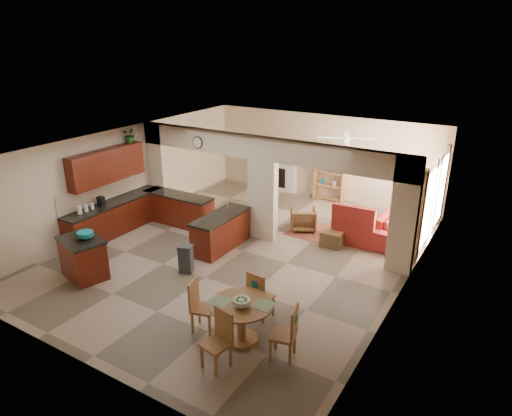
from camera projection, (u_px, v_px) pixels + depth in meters
The scene contains 39 objects.
floor at pixel (243, 251), 11.77m from camera, with size 10.00×10.00×0.00m, color gray.
ceiling at pixel (242, 144), 10.76m from camera, with size 10.00×10.00×0.00m, color white.
wall_back at pixel (323, 157), 15.26m from camera, with size 8.00×8.00×0.00m, color beige.
wall_front at pixel (73, 292), 7.27m from camera, with size 8.00×8.00×0.00m, color beige.
wall_left at pixel (126, 176), 13.20m from camera, with size 10.00×10.00×0.00m, color beige.
wall_right at pixel (406, 235), 9.33m from camera, with size 10.00×10.00×0.00m, color beige.
partition_left_pier at pixel (158, 169), 13.85m from camera, with size 0.60×0.25×2.80m, color beige.
partition_center_pier at pixel (263, 200), 12.17m from camera, with size 0.80×0.25×2.20m, color beige.
partition_right_pier at pixel (404, 216), 10.28m from camera, with size 0.60×0.25×2.80m, color beige.
partition_header at pixel (263, 148), 11.67m from camera, with size 8.00×0.25×0.60m, color beige.
kitchen_counter at pixel (142, 213), 12.98m from camera, with size 2.52×3.29×1.48m.
upper_cabinets at pixel (107, 166), 12.29m from camera, with size 0.35×2.40×0.90m, color #3C1006.
peninsula at pixel (221, 231), 11.80m from camera, with size 0.70×1.85×0.91m.
wall_clock at pixel (197, 142), 12.54m from camera, with size 0.34×0.34×0.03m, color #4B3419.
rug at pixel (319, 232), 12.86m from camera, with size 1.60×1.30×0.01m, color brown.
fireplace at pixel (278, 173), 16.18m from camera, with size 1.60×0.35×1.20m.
shelving_unit at pixel (330, 174), 15.13m from camera, with size 1.00×0.32×1.80m, color olive.
window_a at pixel (428, 209), 11.26m from camera, with size 0.02×0.90×1.90m, color white.
window_b at pixel (441, 190), 12.61m from camera, with size 0.02×0.90×1.90m, color white.
glazed_door at pixel (434, 204), 11.99m from camera, with size 0.02×0.70×2.10m, color white.
drape_a_left at pixel (420, 216), 10.80m from camera, with size 0.10×0.28×2.30m, color #441E1B.
drape_a_right at pixel (431, 201), 11.76m from camera, with size 0.10×0.28×2.30m, color #441E1B.
drape_b_left at pixel (435, 196), 12.15m from camera, with size 0.10×0.28×2.30m, color #441E1B.
drape_b_right at pixel (444, 184), 13.11m from camera, with size 0.10×0.28×2.30m, color #441E1B.
ceiling_fan at pixel (347, 138), 12.52m from camera, with size 1.00×1.00×0.10m, color white.
kitchen_island at pixel (83, 258), 10.38m from camera, with size 1.26×1.05×0.94m.
teal_bowl at pixel (85, 235), 10.20m from camera, with size 0.36×0.36×0.17m, color #12787E.
trash_can at pixel (186, 260), 10.62m from camera, with size 0.30×0.25×0.63m, color #2E2E30.
dining_table at pixel (241, 316), 8.16m from camera, with size 1.15×1.15×0.78m.
fruit_bowl at pixel (242, 302), 7.95m from camera, with size 0.31×0.31×0.16m, color #76A423.
sofa at pixel (404, 225), 12.42m from camera, with size 1.02×2.62×0.76m, color maroon.
chaise at pixel (356, 233), 12.27m from camera, with size 1.12×0.92×0.45m, color maroon.
armchair at pixel (303, 219), 12.96m from camera, with size 0.69×0.71×0.64m, color maroon.
ottoman at pixel (333, 238), 12.04m from camera, with size 0.55×0.55×0.40m, color maroon.
plant at pixel (130, 135), 12.80m from camera, with size 0.39×0.34×0.43m, color #1E4612.
chair_north at pixel (259, 294), 8.79m from camera, with size 0.46×0.46×1.02m.
chair_east at pixel (288, 331), 7.69m from camera, with size 0.51×0.51×1.02m.
chair_south at pixel (220, 337), 7.54m from camera, with size 0.50×0.50×1.02m.
chair_west at pixel (199, 303), 8.49m from camera, with size 0.52×0.52×1.02m.
Camera 1 is at (5.77, -8.88, 5.25)m, focal length 32.00 mm.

